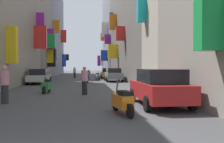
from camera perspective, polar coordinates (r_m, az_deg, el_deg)
ground_plane at (r=32.68m, az=-7.42°, el=-1.76°), size 140.00×140.00×0.00m
building_left_mid_c at (r=37.85m, az=-19.61°, el=8.69°), size 7.28×5.86×13.38m
building_left_far at (r=52.31m, az=-15.97°, el=9.31°), size 7.37×23.16×18.23m
building_right_mid_c at (r=53.58m, az=1.65°, el=9.34°), size 7.38×20.22×18.57m
parked_car_yellow at (r=34.23m, az=-1.08°, el=-0.36°), size 1.94×4.19×1.44m
parked_car_silver at (r=24.43m, az=-16.95°, el=-1.02°), size 1.84×4.35×1.45m
parked_car_red at (r=10.42m, az=11.21°, el=-3.60°), size 1.92×4.14×1.57m
parked_car_grey at (r=26.88m, az=0.33°, el=-0.71°), size 1.83×4.08×1.50m
scooter_blue at (r=25.30m, az=-5.90°, el=-1.57°), size 0.46×1.81×1.13m
scooter_silver at (r=30.00m, az=-3.43°, el=-1.13°), size 0.63×1.81×1.13m
scooter_orange at (r=8.41m, az=2.50°, el=-7.12°), size 0.67×1.86×1.13m
scooter_green at (r=15.68m, az=-15.35°, el=-3.30°), size 0.54×1.78×1.13m
scooter_red at (r=52.58m, az=-5.63°, el=-0.14°), size 0.81×1.78×1.13m
pedestrian_crossing at (r=14.31m, az=-6.58°, el=-2.20°), size 0.53×0.53×1.68m
pedestrian_near_left at (r=11.84m, az=-24.27°, el=-2.85°), size 0.46×0.46×1.73m
pedestrian_near_right at (r=35.49m, az=-8.93°, el=-0.23°), size 0.44×0.44×1.62m
traffic_light_near_corner at (r=38.71m, az=-0.48°, el=3.20°), size 0.26×0.34×4.48m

